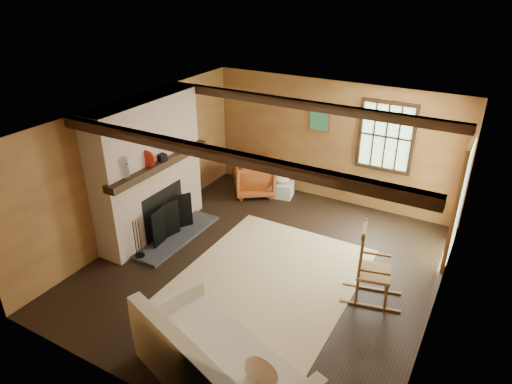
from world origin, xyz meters
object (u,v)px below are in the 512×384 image
Objects in this scene: rocking_chair at (371,269)px; armchair at (254,177)px; fireplace at (150,175)px; laundry_basket at (280,189)px; sofa at (217,370)px.

rocking_chair reaches higher than armchair.
laundry_basket is (1.32, 2.34, -0.95)m from fireplace.
sofa is (2.88, -2.32, -0.79)m from fireplace.
sofa is 2.97× the size of armchair.
rocking_chair is 0.49× the size of sofa.
rocking_chair is at bearing 1.00° from fireplace.
laundry_basket is (-1.56, 4.67, -0.17)m from sofa.
rocking_chair is 2.33× the size of laundry_basket.
laundry_basket is at bearing 35.34° from rocking_chair.
rocking_chair is (3.87, 0.07, -0.61)m from fireplace.
rocking_chair is at bearing -41.80° from laundry_basket.
rocking_chair is 3.74m from armchair.
fireplace is 1.00× the size of sofa.
armchair is at bearing 42.55° from rocking_chair.
sofa is 4.97m from armchair.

